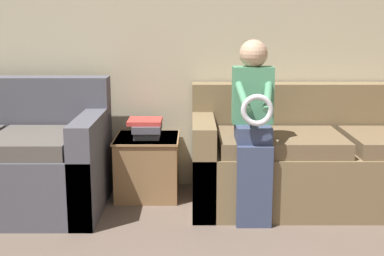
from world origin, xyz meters
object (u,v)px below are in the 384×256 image
object	(u,v)px
couch_main	(338,161)
book_stack	(146,128)
child_left_seated	(253,121)
couch_side	(0,163)
side_shelf	(147,165)

from	to	relation	value
couch_main	book_stack	size ratio (longest dim) A/B	7.53
child_left_seated	book_stack	xyz separation A→B (m)	(-0.76, 0.50, -0.15)
child_left_seated	couch_side	bearing A→B (deg)	172.24
couch_side	couch_main	bearing A→B (deg)	2.53
couch_side	child_left_seated	bearing A→B (deg)	-7.76
couch_side	side_shelf	xyz separation A→B (m)	(1.05, 0.26, -0.09)
book_stack	couch_main	bearing A→B (deg)	-5.70
couch_side	side_shelf	distance (m)	1.08
child_left_seated	book_stack	bearing A→B (deg)	146.56
couch_main	couch_side	size ratio (longest dim) A/B	1.46
couch_side	book_stack	bearing A→B (deg)	13.68
couch_side	side_shelf	size ratio (longest dim) A/B	2.91
couch_main	side_shelf	size ratio (longest dim) A/B	4.25
couch_main	side_shelf	xyz separation A→B (m)	(-1.44, 0.15, -0.08)
couch_side	child_left_seated	xyz separation A→B (m)	(1.80, -0.25, 0.35)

